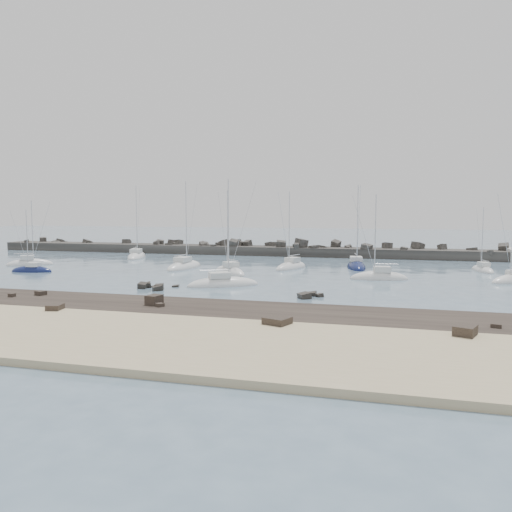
{
  "coord_description": "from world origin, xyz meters",
  "views": [
    {
      "loc": [
        22.88,
        -63.04,
        9.23
      ],
      "look_at": [
        2.39,
        12.0,
        2.16
      ],
      "focal_mm": 35.0,
      "sensor_mm": 36.0,
      "label": 1
    }
  ],
  "objects_px": {
    "sailboat_1": "(137,257)",
    "sailboat_9": "(483,271)",
    "sailboat_3": "(184,267)",
    "sailboat_7": "(356,267)",
    "sailboat_0": "(30,264)",
    "sailboat_8": "(379,278)",
    "sailboat_5": "(291,268)",
    "sailboat_2": "(32,271)",
    "sailboat_4": "(230,273)",
    "sailboat_6": "(223,285)"
  },
  "relations": [
    {
      "from": "sailboat_7",
      "to": "sailboat_8",
      "type": "relative_size",
      "value": 1.16
    },
    {
      "from": "sailboat_1",
      "to": "sailboat_5",
      "type": "xyz_separation_m",
      "value": [
        32.98,
        -10.02,
        0.01
      ]
    },
    {
      "from": "sailboat_1",
      "to": "sailboat_2",
      "type": "xyz_separation_m",
      "value": [
        -4.14,
        -24.66,
        -0.01
      ]
    },
    {
      "from": "sailboat_5",
      "to": "sailboat_0",
      "type": "bearing_deg",
      "value": -171.21
    },
    {
      "from": "sailboat_0",
      "to": "sailboat_2",
      "type": "height_order",
      "value": "sailboat_0"
    },
    {
      "from": "sailboat_4",
      "to": "sailboat_0",
      "type": "bearing_deg",
      "value": 176.84
    },
    {
      "from": "sailboat_5",
      "to": "sailboat_3",
      "type": "bearing_deg",
      "value": -165.86
    },
    {
      "from": "sailboat_2",
      "to": "sailboat_3",
      "type": "relative_size",
      "value": 0.68
    },
    {
      "from": "sailboat_4",
      "to": "sailboat_9",
      "type": "relative_size",
      "value": 1.25
    },
    {
      "from": "sailboat_4",
      "to": "sailboat_9",
      "type": "xyz_separation_m",
      "value": [
        36.39,
        12.77,
        -0.02
      ]
    },
    {
      "from": "sailboat_3",
      "to": "sailboat_7",
      "type": "distance_m",
      "value": 27.8
    },
    {
      "from": "sailboat_0",
      "to": "sailboat_3",
      "type": "distance_m",
      "value": 27.41
    },
    {
      "from": "sailboat_2",
      "to": "sailboat_6",
      "type": "relative_size",
      "value": 0.72
    },
    {
      "from": "sailboat_1",
      "to": "sailboat_3",
      "type": "bearing_deg",
      "value": -41.1
    },
    {
      "from": "sailboat_2",
      "to": "sailboat_7",
      "type": "height_order",
      "value": "sailboat_7"
    },
    {
      "from": "sailboat_3",
      "to": "sailboat_7",
      "type": "bearing_deg",
      "value": 16.29
    },
    {
      "from": "sailboat_3",
      "to": "sailboat_5",
      "type": "relative_size",
      "value": 1.14
    },
    {
      "from": "sailboat_2",
      "to": "sailboat_8",
      "type": "bearing_deg",
      "value": 5.95
    },
    {
      "from": "sailboat_1",
      "to": "sailboat_7",
      "type": "distance_m",
      "value": 43.47
    },
    {
      "from": "sailboat_0",
      "to": "sailboat_2",
      "type": "bearing_deg",
      "value": -48.9
    },
    {
      "from": "sailboat_1",
      "to": "sailboat_7",
      "type": "bearing_deg",
      "value": -8.5
    },
    {
      "from": "sailboat_0",
      "to": "sailboat_9",
      "type": "bearing_deg",
      "value": 8.39
    },
    {
      "from": "sailboat_8",
      "to": "sailboat_3",
      "type": "bearing_deg",
      "value": 170.52
    },
    {
      "from": "sailboat_6",
      "to": "sailboat_1",
      "type": "bearing_deg",
      "value": 133.1
    },
    {
      "from": "sailboat_6",
      "to": "sailboat_7",
      "type": "distance_m",
      "value": 28.05
    },
    {
      "from": "sailboat_4",
      "to": "sailboat_9",
      "type": "bearing_deg",
      "value": 19.34
    },
    {
      "from": "sailboat_5",
      "to": "sailboat_9",
      "type": "bearing_deg",
      "value": 7.79
    },
    {
      "from": "sailboat_4",
      "to": "sailboat_5",
      "type": "bearing_deg",
      "value": 49.84
    },
    {
      "from": "sailboat_2",
      "to": "sailboat_4",
      "type": "xyz_separation_m",
      "value": [
        29.69,
        5.82,
        0.02
      ]
    },
    {
      "from": "sailboat_5",
      "to": "sailboat_6",
      "type": "distance_m",
      "value": 20.9
    },
    {
      "from": "sailboat_6",
      "to": "sailboat_8",
      "type": "xyz_separation_m",
      "value": [
        18.45,
        11.09,
        0.02
      ]
    },
    {
      "from": "sailboat_6",
      "to": "sailboat_8",
      "type": "height_order",
      "value": "sailboat_6"
    },
    {
      "from": "sailboat_3",
      "to": "sailboat_4",
      "type": "bearing_deg",
      "value": -26.52
    },
    {
      "from": "sailboat_8",
      "to": "sailboat_9",
      "type": "height_order",
      "value": "sailboat_8"
    },
    {
      "from": "sailboat_3",
      "to": "sailboat_7",
      "type": "xyz_separation_m",
      "value": [
        26.68,
        7.8,
        -0.0
      ]
    },
    {
      "from": "sailboat_5",
      "to": "sailboat_8",
      "type": "bearing_deg",
      "value": -33.77
    },
    {
      "from": "sailboat_3",
      "to": "sailboat_2",
      "type": "bearing_deg",
      "value": -152.97
    },
    {
      "from": "sailboat_9",
      "to": "sailboat_5",
      "type": "bearing_deg",
      "value": -172.21
    },
    {
      "from": "sailboat_1",
      "to": "sailboat_9",
      "type": "xyz_separation_m",
      "value": [
        61.93,
        -6.06,
        -0.01
      ]
    },
    {
      "from": "sailboat_0",
      "to": "sailboat_1",
      "type": "height_order",
      "value": "sailboat_1"
    },
    {
      "from": "sailboat_1",
      "to": "sailboat_3",
      "type": "distance_m",
      "value": 21.64
    },
    {
      "from": "sailboat_0",
      "to": "sailboat_6",
      "type": "distance_m",
      "value": 41.73
    },
    {
      "from": "sailboat_6",
      "to": "sailboat_9",
      "type": "distance_m",
      "value": 41.39
    },
    {
      "from": "sailboat_0",
      "to": "sailboat_9",
      "type": "height_order",
      "value": "sailboat_0"
    },
    {
      "from": "sailboat_2",
      "to": "sailboat_6",
      "type": "height_order",
      "value": "sailboat_6"
    },
    {
      "from": "sailboat_5",
      "to": "sailboat_1",
      "type": "bearing_deg",
      "value": 163.1
    },
    {
      "from": "sailboat_0",
      "to": "sailboat_4",
      "type": "distance_m",
      "value": 36.58
    },
    {
      "from": "sailboat_3",
      "to": "sailboat_7",
      "type": "relative_size",
      "value": 1.05
    },
    {
      "from": "sailboat_6",
      "to": "sailboat_7",
      "type": "relative_size",
      "value": 0.98
    },
    {
      "from": "sailboat_0",
      "to": "sailboat_3",
      "type": "height_order",
      "value": "sailboat_3"
    }
  ]
}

